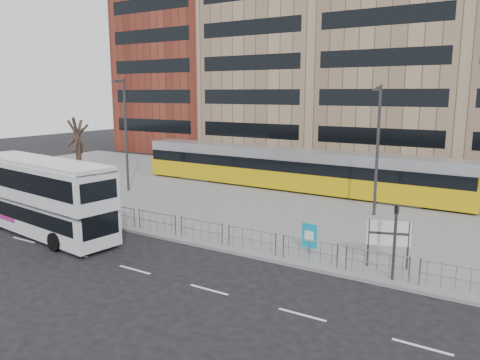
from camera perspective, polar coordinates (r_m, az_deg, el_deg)
The scene contains 16 objects.
ground at distance 25.43m, azimuth -9.60°, elevation -7.06°, with size 120.00×120.00×0.00m, color black.
plaza at distance 34.97m, azimuth 3.48°, elevation -1.93°, with size 64.00×24.00×0.15m, color slate.
kerb at distance 25.44m, azimuth -9.53°, elevation -6.88°, with size 64.00×0.25×0.17m, color gray.
building_row at distance 54.60m, azimuth 16.80°, elevation 15.70°, with size 70.40×18.40×31.20m.
pedestrian_barrier at distance 24.29m, azimuth -5.33°, elevation -5.38°, with size 32.07×0.07×1.10m.
road_markings at distance 22.06m, azimuth -14.58°, elevation -10.04°, with size 62.00×0.12×0.01m, color white.
double_decker_bus at distance 27.47m, azimuth -22.91°, elevation -1.63°, with size 10.53×3.57×4.13m.
tram at distance 36.87m, azimuth 6.21°, elevation 1.32°, with size 27.03×2.94×3.18m.
station_sign at distance 21.23m, azimuth 17.66°, elevation -6.45°, with size 1.75×0.67×2.11m.
ad_panel at distance 22.36m, azimuth 8.46°, elevation -6.81°, with size 0.78×0.15×1.46m.
pedestrian at distance 35.36m, azimuth -16.40°, elevation -0.62°, with size 0.64×0.42×1.76m, color black.
traffic_light_west at distance 29.56m, azimuth -17.55°, elevation -0.67°, with size 0.22×0.24×3.10m.
traffic_light_east at distance 19.82m, azimuth 18.39°, elevation -6.15°, with size 0.18×0.21×3.10m.
lamp_post_west at distance 36.70m, azimuth -13.80°, elevation 5.86°, with size 0.45×1.04×8.57m.
lamp_post_east at distance 29.57m, azimuth 16.40°, elevation 4.07°, with size 0.45×1.04×7.98m.
bare_tree at distance 39.97m, azimuth -19.34°, elevation 7.41°, with size 4.78×4.78×7.86m.
Camera 1 is at (16.17, -18.07, 7.66)m, focal length 35.00 mm.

